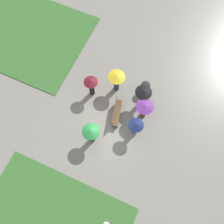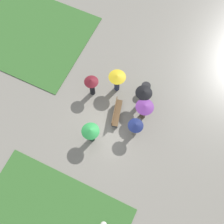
{
  "view_description": "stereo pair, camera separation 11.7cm",
  "coord_description": "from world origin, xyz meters",
  "px_view_note": "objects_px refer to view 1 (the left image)",
  "views": [
    {
      "loc": [
        -5.13,
        -2.93,
        17.65
      ],
      "look_at": [
        1.12,
        -0.11,
        0.81
      ],
      "focal_mm": 45.0,
      "sensor_mm": 36.0,
      "label": 1
    },
    {
      "loc": [
        -5.08,
        -3.04,
        17.65
      ],
      "look_at": [
        1.12,
        -0.11,
        0.81
      ],
      "focal_mm": 45.0,
      "sensor_mm": 36.0,
      "label": 2
    }
  ],
  "objects_px": {
    "trash_bin": "(145,88)",
    "crowd_person_black": "(143,94)",
    "park_bench": "(116,112)",
    "crowd_person_green": "(91,133)",
    "crowd_person_yellow": "(117,79)",
    "crowd_person_maroon": "(91,84)",
    "crowd_person_purple": "(144,108)",
    "crowd_person_navy": "(136,127)"
  },
  "relations": [
    {
      "from": "park_bench",
      "to": "crowd_person_yellow",
      "type": "relative_size",
      "value": 1.05
    },
    {
      "from": "crowd_person_maroon",
      "to": "park_bench",
      "type": "bearing_deg",
      "value": 175.7
    },
    {
      "from": "crowd_person_black",
      "to": "crowd_person_navy",
      "type": "bearing_deg",
      "value": -96.41
    },
    {
      "from": "crowd_person_green",
      "to": "crowd_person_yellow",
      "type": "height_order",
      "value": "crowd_person_green"
    },
    {
      "from": "crowd_person_purple",
      "to": "park_bench",
      "type": "bearing_deg",
      "value": -55.59
    },
    {
      "from": "trash_bin",
      "to": "crowd_person_yellow",
      "type": "bearing_deg",
      "value": 108.43
    },
    {
      "from": "trash_bin",
      "to": "crowd_person_black",
      "type": "relative_size",
      "value": 0.47
    },
    {
      "from": "crowd_person_black",
      "to": "crowd_person_purple",
      "type": "bearing_deg",
      "value": -80.26
    },
    {
      "from": "park_bench",
      "to": "crowd_person_purple",
      "type": "distance_m",
      "value": 1.95
    },
    {
      "from": "crowd_person_black",
      "to": "crowd_person_yellow",
      "type": "distance_m",
      "value": 2.04
    },
    {
      "from": "trash_bin",
      "to": "crowd_person_black",
      "type": "distance_m",
      "value": 1.37
    },
    {
      "from": "park_bench",
      "to": "trash_bin",
      "type": "xyz_separation_m",
      "value": [
        2.46,
        -1.08,
        -0.02
      ]
    },
    {
      "from": "crowd_person_yellow",
      "to": "crowd_person_purple",
      "type": "xyz_separation_m",
      "value": [
        -1.16,
        -2.43,
        -0.05
      ]
    },
    {
      "from": "park_bench",
      "to": "crowd_person_navy",
      "type": "bearing_deg",
      "value": -126.92
    },
    {
      "from": "trash_bin",
      "to": "crowd_person_navy",
      "type": "relative_size",
      "value": 0.52
    },
    {
      "from": "crowd_person_navy",
      "to": "crowd_person_purple",
      "type": "height_order",
      "value": "crowd_person_purple"
    },
    {
      "from": "crowd_person_yellow",
      "to": "trash_bin",
      "type": "bearing_deg",
      "value": -137.72
    },
    {
      "from": "park_bench",
      "to": "trash_bin",
      "type": "bearing_deg",
      "value": -38.09
    },
    {
      "from": "crowd_person_maroon",
      "to": "trash_bin",
      "type": "bearing_deg",
      "value": -136.73
    },
    {
      "from": "crowd_person_black",
      "to": "park_bench",
      "type": "bearing_deg",
      "value": -145.26
    },
    {
      "from": "crowd_person_green",
      "to": "crowd_person_yellow",
      "type": "distance_m",
      "value": 4.03
    },
    {
      "from": "crowd_person_black",
      "to": "crowd_person_maroon",
      "type": "bearing_deg",
      "value": 175.07
    },
    {
      "from": "crowd_person_black",
      "to": "crowd_person_maroon",
      "type": "xyz_separation_m",
      "value": [
        -0.7,
        3.39,
        -0.16
      ]
    },
    {
      "from": "crowd_person_navy",
      "to": "crowd_person_purple",
      "type": "relative_size",
      "value": 0.96
    },
    {
      "from": "crowd_person_black",
      "to": "trash_bin",
      "type": "bearing_deg",
      "value": 81.97
    },
    {
      "from": "trash_bin",
      "to": "crowd_person_green",
      "type": "relative_size",
      "value": 0.47
    },
    {
      "from": "crowd_person_green",
      "to": "crowd_person_navy",
      "type": "distance_m",
      "value": 2.77
    },
    {
      "from": "crowd_person_yellow",
      "to": "crowd_person_maroon",
      "type": "relative_size",
      "value": 1.0
    },
    {
      "from": "crowd_person_maroon",
      "to": "crowd_person_purple",
      "type": "relative_size",
      "value": 1.03
    },
    {
      "from": "crowd_person_yellow",
      "to": "crowd_person_navy",
      "type": "height_order",
      "value": "crowd_person_yellow"
    },
    {
      "from": "crowd_person_black",
      "to": "crowd_person_purple",
      "type": "distance_m",
      "value": 0.97
    },
    {
      "from": "crowd_person_black",
      "to": "crowd_person_maroon",
      "type": "relative_size",
      "value": 1.02
    },
    {
      "from": "trash_bin",
      "to": "crowd_person_green",
      "type": "bearing_deg",
      "value": 159.2
    },
    {
      "from": "park_bench",
      "to": "crowd_person_green",
      "type": "height_order",
      "value": "crowd_person_green"
    },
    {
      "from": "crowd_person_maroon",
      "to": "crowd_person_purple",
      "type": "height_order",
      "value": "crowd_person_maroon"
    },
    {
      "from": "trash_bin",
      "to": "crowd_person_yellow",
      "type": "height_order",
      "value": "crowd_person_yellow"
    },
    {
      "from": "park_bench",
      "to": "crowd_person_maroon",
      "type": "distance_m",
      "value": 2.46
    },
    {
      "from": "crowd_person_yellow",
      "to": "crowd_person_navy",
      "type": "xyz_separation_m",
      "value": [
        -2.51,
        -2.4,
        -0.06
      ]
    },
    {
      "from": "crowd_person_green",
      "to": "crowd_person_purple",
      "type": "bearing_deg",
      "value": -178.03
    },
    {
      "from": "crowd_person_green",
      "to": "crowd_person_maroon",
      "type": "xyz_separation_m",
      "value": [
        3.02,
        1.48,
        -0.1
      ]
    },
    {
      "from": "crowd_person_yellow",
      "to": "crowd_person_purple",
      "type": "relative_size",
      "value": 1.03
    },
    {
      "from": "park_bench",
      "to": "crowd_person_black",
      "type": "height_order",
      "value": "crowd_person_black"
    }
  ]
}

